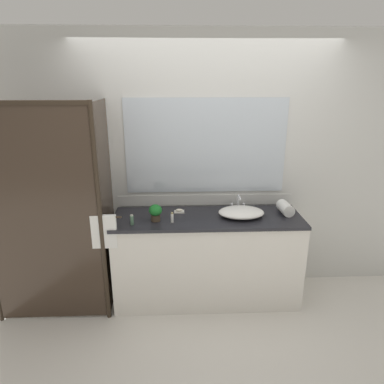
{
  "coord_description": "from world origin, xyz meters",
  "views": [
    {
      "loc": [
        -0.28,
        -3.04,
        2.17
      ],
      "look_at": [
        -0.15,
        0.0,
        1.15
      ],
      "focal_mm": 32.34,
      "sensor_mm": 36.0,
      "label": 1
    }
  ],
  "objects_px": {
    "sink_basin": "(241,212)",
    "amenity_bottle_shampoo": "(172,218)",
    "potted_plant": "(155,212)",
    "soap_dish": "(179,211)",
    "rolled_towel_near_edge": "(285,208)",
    "faucet": "(238,204)",
    "amenity_bottle_lotion": "(132,220)"
  },
  "relations": [
    {
      "from": "sink_basin",
      "to": "amenity_bottle_shampoo",
      "type": "relative_size",
      "value": 4.42
    },
    {
      "from": "potted_plant",
      "to": "amenity_bottle_shampoo",
      "type": "distance_m",
      "value": 0.17
    },
    {
      "from": "soap_dish",
      "to": "rolled_towel_near_edge",
      "type": "height_order",
      "value": "rolled_towel_near_edge"
    },
    {
      "from": "faucet",
      "to": "amenity_bottle_shampoo",
      "type": "xyz_separation_m",
      "value": [
        -0.66,
        -0.31,
        -0.01
      ]
    },
    {
      "from": "amenity_bottle_lotion",
      "to": "amenity_bottle_shampoo",
      "type": "relative_size",
      "value": 0.98
    },
    {
      "from": "rolled_towel_near_edge",
      "to": "sink_basin",
      "type": "bearing_deg",
      "value": -173.6
    },
    {
      "from": "faucet",
      "to": "rolled_towel_near_edge",
      "type": "xyz_separation_m",
      "value": [
        0.44,
        -0.14,
        0.0
      ]
    },
    {
      "from": "sink_basin",
      "to": "amenity_bottle_shampoo",
      "type": "height_order",
      "value": "amenity_bottle_shampoo"
    },
    {
      "from": "faucet",
      "to": "potted_plant",
      "type": "bearing_deg",
      "value": -162.08
    },
    {
      "from": "sink_basin",
      "to": "soap_dish",
      "type": "height_order",
      "value": "sink_basin"
    },
    {
      "from": "sink_basin",
      "to": "potted_plant",
      "type": "height_order",
      "value": "potted_plant"
    },
    {
      "from": "sink_basin",
      "to": "soap_dish",
      "type": "relative_size",
      "value": 4.35
    },
    {
      "from": "soap_dish",
      "to": "amenity_bottle_lotion",
      "type": "distance_m",
      "value": 0.51
    },
    {
      "from": "amenity_bottle_lotion",
      "to": "sink_basin",
      "type": "bearing_deg",
      "value": 8.76
    },
    {
      "from": "faucet",
      "to": "potted_plant",
      "type": "xyz_separation_m",
      "value": [
        -0.81,
        -0.26,
        0.04
      ]
    },
    {
      "from": "amenity_bottle_lotion",
      "to": "rolled_towel_near_edge",
      "type": "distance_m",
      "value": 1.47
    },
    {
      "from": "amenity_bottle_lotion",
      "to": "rolled_towel_near_edge",
      "type": "height_order",
      "value": "rolled_towel_near_edge"
    },
    {
      "from": "faucet",
      "to": "rolled_towel_near_edge",
      "type": "distance_m",
      "value": 0.46
    },
    {
      "from": "sink_basin",
      "to": "rolled_towel_near_edge",
      "type": "height_order",
      "value": "rolled_towel_near_edge"
    },
    {
      "from": "potted_plant",
      "to": "sink_basin",
      "type": "bearing_deg",
      "value": 5.16
    },
    {
      "from": "faucet",
      "to": "amenity_bottle_shampoo",
      "type": "height_order",
      "value": "faucet"
    },
    {
      "from": "sink_basin",
      "to": "amenity_bottle_lotion",
      "type": "xyz_separation_m",
      "value": [
        -1.02,
        -0.16,
        0.01
      ]
    },
    {
      "from": "soap_dish",
      "to": "potted_plant",
      "type": "bearing_deg",
      "value": -137.7
    },
    {
      "from": "sink_basin",
      "to": "potted_plant",
      "type": "bearing_deg",
      "value": -174.84
    },
    {
      "from": "amenity_bottle_shampoo",
      "to": "potted_plant",
      "type": "bearing_deg",
      "value": 163.2
    },
    {
      "from": "amenity_bottle_shampoo",
      "to": "soap_dish",
      "type": "bearing_deg",
      "value": 75.24
    },
    {
      "from": "sink_basin",
      "to": "amenity_bottle_lotion",
      "type": "height_order",
      "value": "amenity_bottle_lotion"
    },
    {
      "from": "soap_dish",
      "to": "faucet",
      "type": "bearing_deg",
      "value": 6.12
    },
    {
      "from": "faucet",
      "to": "potted_plant",
      "type": "height_order",
      "value": "potted_plant"
    },
    {
      "from": "potted_plant",
      "to": "amenity_bottle_shampoo",
      "type": "relative_size",
      "value": 1.59
    },
    {
      "from": "soap_dish",
      "to": "amenity_bottle_lotion",
      "type": "xyz_separation_m",
      "value": [
        -0.43,
        -0.28,
        0.03
      ]
    },
    {
      "from": "amenity_bottle_shampoo",
      "to": "rolled_towel_near_edge",
      "type": "bearing_deg",
      "value": 8.76
    }
  ]
}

